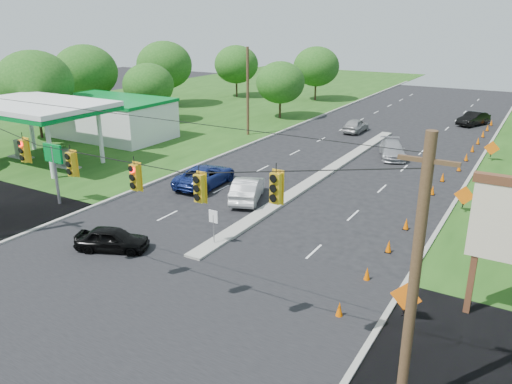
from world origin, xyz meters
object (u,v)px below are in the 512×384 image
Objects in this scene: blue_pickup at (205,176)px; gas_station at (100,116)px; white_sedan at (248,189)px; black_sedan at (112,239)px.

gas_station is at bearing -24.54° from blue_pickup.
blue_pickup is (-4.29, 1.03, -0.01)m from white_sedan.
gas_station is 4.08× the size of white_sedan.
gas_station reaches higher than blue_pickup.
black_sedan is at bearing 96.08° from blue_pickup.
white_sedan is (2.12, 10.28, 0.14)m from black_sedan.
gas_station reaches higher than white_sedan.
gas_station is at bearing 24.11° from black_sedan.
blue_pickup reaches higher than black_sedan.
white_sedan is at bearing -35.44° from black_sedan.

